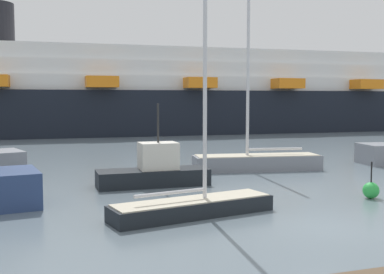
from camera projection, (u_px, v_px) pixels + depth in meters
name	position (u px, v px, depth m)	size (l,w,h in m)	color
ground_plane	(326.00, 226.00, 14.95)	(600.00, 600.00, 0.00)	slate
sailboat_2	(193.00, 201.00, 16.27)	(6.01, 2.48, 10.44)	black
sailboat_3	(257.00, 160.00, 26.68)	(7.33, 2.80, 10.14)	gray
fishing_boat_0	(155.00, 171.00, 21.95)	(5.16, 1.80, 3.79)	black
channel_buoy_2	(371.00, 190.00, 19.11)	(0.66, 0.66, 1.49)	green
cruise_ship	(140.00, 95.00, 55.69)	(89.43, 16.65, 14.16)	black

